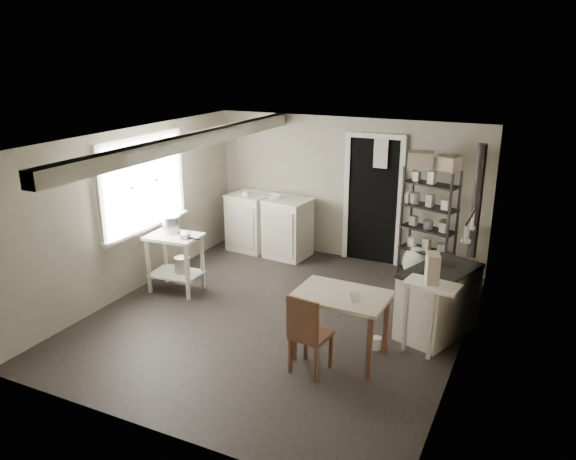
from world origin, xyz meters
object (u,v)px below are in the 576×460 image
at_px(base_cabinets, 269,226).
at_px(chair, 311,329).
at_px(stove, 438,300).
at_px(flour_sack, 416,263).
at_px(shelf_rack, 429,218).
at_px(prep_table, 176,264).
at_px(work_table, 340,326).
at_px(stockpot, 171,225).

bearing_deg(base_cabinets, chair, -51.00).
height_order(stove, chair, chair).
xyz_separation_m(chair, flour_sack, (0.41, 3.04, -0.24)).
relative_size(shelf_rack, chair, 1.86).
distance_m(prep_table, stove, 3.62).
bearing_deg(stove, flour_sack, 130.86).
height_order(work_table, flour_sack, work_table).
bearing_deg(shelf_rack, flour_sack, -150.19).
relative_size(prep_table, stove, 0.79).
height_order(base_cabinets, shelf_rack, shelf_rack).
height_order(stockpot, base_cabinets, stockpot).
distance_m(prep_table, chair, 2.78).
bearing_deg(work_table, shelf_rack, 82.37).
height_order(stockpot, flour_sack, stockpot).
distance_m(shelf_rack, chair, 3.15).
height_order(shelf_rack, work_table, shelf_rack).
height_order(prep_table, flour_sack, prep_table).
height_order(stockpot, work_table, stockpot).
height_order(prep_table, base_cabinets, base_cabinets).
xyz_separation_m(prep_table, shelf_rack, (3.10, 1.97, 0.55)).
distance_m(work_table, chair, 0.45).
relative_size(stove, chair, 1.17).
bearing_deg(flour_sack, stockpot, -148.89).
bearing_deg(flour_sack, stove, -68.42).
relative_size(shelf_rack, work_table, 1.66).
height_order(base_cabinets, work_table, base_cabinets).
bearing_deg(stove, work_table, -110.50).
relative_size(shelf_rack, flour_sack, 3.46).
bearing_deg(work_table, chair, -115.39).
relative_size(base_cabinets, flour_sack, 3.04).
xyz_separation_m(stockpot, stove, (3.71, 0.24, -0.50)).
bearing_deg(shelf_rack, prep_table, -130.02).
xyz_separation_m(base_cabinets, shelf_rack, (2.65, -0.01, 0.49)).
bearing_deg(prep_table, flour_sack, 33.21).
bearing_deg(chair, work_table, 72.01).
xyz_separation_m(base_cabinets, work_table, (2.29, -2.69, -0.08)).
bearing_deg(chair, shelf_rack, 87.33).
xyz_separation_m(stockpot, chair, (2.66, -1.19, -0.45)).
height_order(work_table, chair, chair).
relative_size(stockpot, work_table, 0.27).
bearing_deg(work_table, base_cabinets, 130.34).
xyz_separation_m(stockpot, base_cabinets, (0.56, 1.90, -0.48)).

